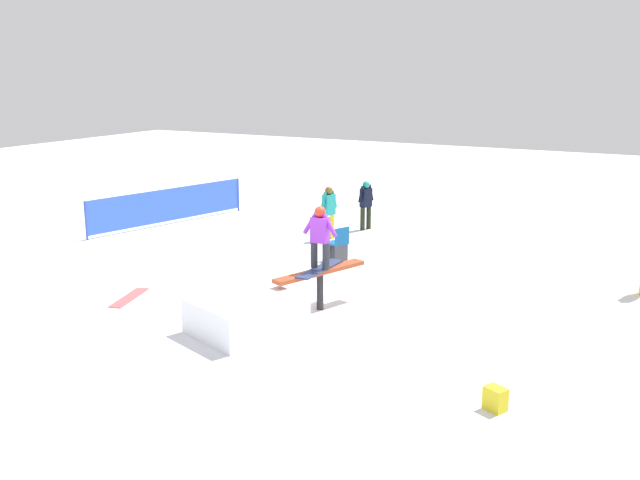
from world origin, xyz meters
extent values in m
plane|color=white|center=(0.00, 0.00, 0.00)|extent=(60.00, 60.00, 0.00)
cylinder|color=black|center=(0.00, 0.00, 0.37)|extent=(0.14, 0.14, 0.74)
cube|color=#A53F1E|center=(0.00, 0.00, 0.78)|extent=(2.18, 1.00, 0.08)
cube|color=white|center=(-1.71, 0.61, 0.33)|extent=(2.20, 2.02, 0.65)
cube|color=navy|center=(0.00, 0.00, 0.84)|extent=(1.49, 0.28, 0.03)
cylinder|color=#282C33|center=(0.00, -0.13, 1.11)|extent=(0.14, 0.14, 0.52)
cylinder|color=#282C33|center=(0.00, 0.13, 1.11)|extent=(0.14, 0.14, 0.52)
cube|color=purple|center=(0.00, 0.00, 1.63)|extent=(0.21, 0.34, 0.50)
cylinder|color=purple|center=(0.00, -0.21, 1.74)|extent=(0.09, 0.33, 0.46)
cylinder|color=purple|center=(0.00, 0.21, 1.74)|extent=(0.09, 0.33, 0.46)
sphere|color=red|center=(0.00, 0.00, 1.99)|extent=(0.22, 0.22, 0.22)
cylinder|color=black|center=(7.02, 2.13, 0.34)|extent=(0.14, 0.14, 0.69)
cylinder|color=black|center=(6.78, 2.21, 0.34)|extent=(0.14, 0.14, 0.69)
cube|color=black|center=(6.90, 2.17, 0.96)|extent=(0.38, 0.30, 0.55)
cylinder|color=black|center=(7.10, 2.10, 1.08)|extent=(0.23, 0.15, 0.49)
cylinder|color=black|center=(6.70, 2.24, 1.08)|extent=(0.23, 0.15, 0.49)
sphere|color=teal|center=(6.90, 2.17, 1.34)|extent=(0.21, 0.21, 0.21)
cylinder|color=yellow|center=(5.44, 2.53, 0.35)|extent=(0.14, 0.14, 0.71)
cylinder|color=yellow|center=(5.18, 2.61, 0.35)|extent=(0.14, 0.14, 0.71)
cube|color=teal|center=(5.31, 2.57, 0.99)|extent=(0.39, 0.29, 0.56)
cylinder|color=teal|center=(5.52, 2.51, 1.11)|extent=(0.24, 0.14, 0.50)
cylinder|color=teal|center=(5.10, 2.63, 1.11)|extent=(0.24, 0.14, 0.50)
sphere|color=brown|center=(5.31, 2.57, 1.38)|extent=(0.22, 0.22, 0.22)
cube|color=#F05958|center=(-1.27, 3.84, 0.01)|extent=(1.33, 0.63, 0.02)
cube|color=#3F3F44|center=(3.46, 1.51, 0.22)|extent=(0.38, 0.18, 0.44)
cube|color=#3F3F44|center=(3.32, 1.18, 0.22)|extent=(0.38, 0.18, 0.44)
cube|color=#145A99|center=(3.39, 1.35, 0.46)|extent=(0.57, 0.57, 0.04)
cube|color=#145A99|center=(3.31, 1.16, 0.68)|extent=(0.42, 0.20, 0.40)
cube|color=yellow|center=(-2.60, -4.19, 0.17)|extent=(0.33, 0.36, 0.34)
cylinder|color=blue|center=(7.41, 7.06, 0.55)|extent=(0.06, 0.06, 1.10)
cylinder|color=blue|center=(2.03, 8.44, 0.55)|extent=(0.06, 0.06, 1.10)
cube|color=blue|center=(4.72, 7.75, 0.61)|extent=(5.38, 1.40, 0.99)
camera|label=1|loc=(-11.86, -6.36, 4.73)|focal=40.00mm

